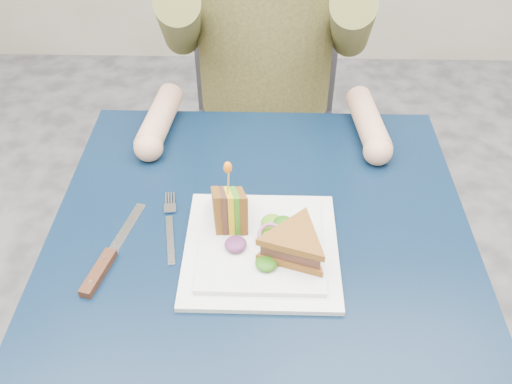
{
  "coord_description": "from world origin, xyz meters",
  "views": [
    {
      "loc": [
        0.01,
        -0.67,
        1.43
      ],
      "look_at": [
        -0.01,
        0.0,
        0.82
      ],
      "focal_mm": 38.0,
      "sensor_mm": 36.0,
      "label": 1
    }
  ],
  "objects_px": {
    "chair": "(265,106)",
    "plate": "(261,247)",
    "sandwich_flat": "(295,244)",
    "table": "(260,260)",
    "fork": "(170,228)",
    "knife": "(104,264)",
    "sandwich_upright": "(230,209)"
  },
  "relations": [
    {
      "from": "chair",
      "to": "plate",
      "type": "bearing_deg",
      "value": -89.86
    },
    {
      "from": "chair",
      "to": "plate",
      "type": "relative_size",
      "value": 3.58
    },
    {
      "from": "sandwich_flat",
      "to": "table",
      "type": "bearing_deg",
      "value": 128.16
    },
    {
      "from": "fork",
      "to": "knife",
      "type": "relative_size",
      "value": 0.82
    },
    {
      "from": "sandwich_upright",
      "to": "knife",
      "type": "xyz_separation_m",
      "value": [
        -0.2,
        -0.09,
        -0.05
      ]
    },
    {
      "from": "knife",
      "to": "sandwich_flat",
      "type": "bearing_deg",
      "value": 2.92
    },
    {
      "from": "fork",
      "to": "chair",
      "type": "bearing_deg",
      "value": 76.91
    },
    {
      "from": "knife",
      "to": "table",
      "type": "bearing_deg",
      "value": 18.93
    },
    {
      "from": "sandwich_upright",
      "to": "table",
      "type": "bearing_deg",
      "value": 2.45
    },
    {
      "from": "plate",
      "to": "knife",
      "type": "height_order",
      "value": "plate"
    },
    {
      "from": "sandwich_upright",
      "to": "knife",
      "type": "bearing_deg",
      "value": -157.18
    },
    {
      "from": "table",
      "to": "plate",
      "type": "relative_size",
      "value": 2.88
    },
    {
      "from": "fork",
      "to": "knife",
      "type": "bearing_deg",
      "value": -137.89
    },
    {
      "from": "chair",
      "to": "knife",
      "type": "height_order",
      "value": "chair"
    },
    {
      "from": "fork",
      "to": "knife",
      "type": "height_order",
      "value": "knife"
    },
    {
      "from": "plate",
      "to": "sandwich_flat",
      "type": "relative_size",
      "value": 1.59
    },
    {
      "from": "chair",
      "to": "sandwich_upright",
      "type": "bearing_deg",
      "value": -94.38
    },
    {
      "from": "chair",
      "to": "sandwich_upright",
      "type": "height_order",
      "value": "chair"
    },
    {
      "from": "chair",
      "to": "sandwich_flat",
      "type": "xyz_separation_m",
      "value": [
        0.06,
        -0.76,
        0.23
      ]
    },
    {
      "from": "table",
      "to": "knife",
      "type": "xyz_separation_m",
      "value": [
        -0.26,
        -0.09,
        0.09
      ]
    },
    {
      "from": "chair",
      "to": "knife",
      "type": "relative_size",
      "value": 4.23
    },
    {
      "from": "chair",
      "to": "knife",
      "type": "bearing_deg",
      "value": -108.3
    },
    {
      "from": "table",
      "to": "sandwich_flat",
      "type": "relative_size",
      "value": 4.59
    },
    {
      "from": "sandwich_upright",
      "to": "fork",
      "type": "relative_size",
      "value": 0.67
    },
    {
      "from": "sandwich_upright",
      "to": "plate",
      "type": "bearing_deg",
      "value": -39.37
    },
    {
      "from": "table",
      "to": "chair",
      "type": "relative_size",
      "value": 0.81
    },
    {
      "from": "table",
      "to": "knife",
      "type": "relative_size",
      "value": 3.41
    },
    {
      "from": "table",
      "to": "plate",
      "type": "bearing_deg",
      "value": -87.84
    },
    {
      "from": "plate",
      "to": "sandwich_flat",
      "type": "height_order",
      "value": "sandwich_flat"
    },
    {
      "from": "chair",
      "to": "plate",
      "type": "height_order",
      "value": "chair"
    },
    {
      "from": "plate",
      "to": "sandwich_flat",
      "type": "xyz_separation_m",
      "value": [
        0.05,
        -0.03,
        0.04
      ]
    },
    {
      "from": "table",
      "to": "plate",
      "type": "distance_m",
      "value": 0.1
    }
  ]
}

